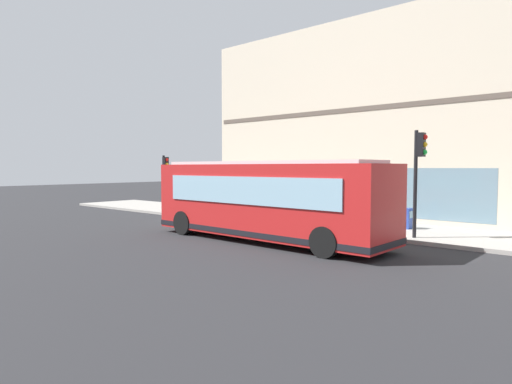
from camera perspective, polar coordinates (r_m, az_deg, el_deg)
The scene contains 10 objects.
ground at distance 17.20m, azimuth 1.03°, elevation -6.20°, with size 120.00×120.00×0.00m, color #262628.
sidewalk_curb at distance 21.20m, azimuth 9.62°, elevation -4.24°, with size 4.70×40.00×0.15m, color #9E9991.
building_corner at distance 26.46m, azimuth 16.52°, elevation 8.47°, with size 7.36×19.33×10.59m.
city_bus_nearside at distance 16.51m, azimuth 1.29°, elevation -1.16°, with size 2.80×10.10×3.07m.
traffic_light_near_corner at distance 17.37m, azimuth 20.77°, elevation 3.60°, with size 0.32×0.49×4.08m.
traffic_light_down_block at distance 26.90m, azimuth -11.95°, elevation 2.57°, with size 0.32×0.49×3.41m.
fire_hydrant at distance 20.38m, azimuth 12.71°, elevation -3.33°, with size 0.35×0.35×0.74m.
pedestrian_walking_along_curb at distance 26.89m, azimuth -6.73°, elevation -0.27°, with size 0.32×0.32×1.77m.
pedestrian_by_light_pole at distance 21.75m, azimuth 8.76°, elevation -1.39°, with size 0.32×0.32×1.62m.
newspaper_vending_box at distance 19.98m, azimuth 19.28°, elevation -3.31°, with size 0.44×0.43×0.90m.
Camera 1 is at (-13.07, -10.82, 2.83)m, focal length 30.20 mm.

